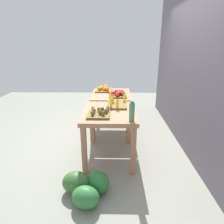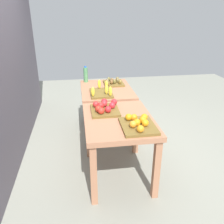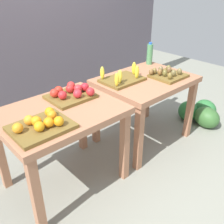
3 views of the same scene
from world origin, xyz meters
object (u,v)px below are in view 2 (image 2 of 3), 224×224
Objects in this scene: apple_bin at (105,108)px; watermelon_pile at (114,105)px; banana_crate at (102,92)px; orange_bin at (138,124)px; display_table_right at (107,96)px; water_bottle at (86,75)px; display_table_left at (118,127)px; kiwi_bin at (113,83)px.

watermelon_pile is (1.80, -0.40, -0.71)m from apple_bin.
banana_crate reaches higher than watermelon_pile.
banana_crate reaches higher than orange_bin.
orange_bin is at bearing -173.06° from display_table_right.
water_bottle is at bearing 130.68° from watermelon_pile.
water_bottle is (1.79, 0.47, 0.09)m from orange_bin.
water_bottle reaches higher than watermelon_pile.
watermelon_pile is (0.90, -0.26, -0.55)m from display_table_right.
watermelon_pile is at bearing -7.35° from display_table_left.
kiwi_bin is 0.51m from water_bottle.
water_bottle is at bearing 14.78° from orange_bin.
display_table_right is at bearing 0.00° from display_table_left.
orange_bin reaches higher than kiwi_bin.
display_table_right is 0.57m from water_bottle.
display_table_left reaches higher than watermelon_pile.
watermelon_pile is (2.02, -0.26, -0.55)m from display_table_left.
water_bottle is at bearing 63.88° from kiwi_bin.
kiwi_bin is at bearing 170.27° from watermelon_pile.
display_table_right is at bearing 163.89° from watermelon_pile.
apple_bin is at bearing 167.54° from watermelon_pile.
banana_crate is at bearing -2.89° from apple_bin.
display_table_left is 0.31m from apple_bin.
banana_crate is 1.60× the size of water_bottle.
apple_bin is 1.51× the size of water_bottle.
orange_bin reaches higher than display_table_left.
orange_bin is 1.58m from kiwi_bin.
display_table_right is at bearing -8.68° from apple_bin.
kiwi_bin is (1.32, -0.14, 0.15)m from display_table_left.
banana_crate is at bearing 158.34° from display_table_right.
water_bottle reaches higher than kiwi_bin.
display_table_left is 1.59m from water_bottle.
display_table_right is at bearing 6.94° from orange_bin.
banana_crate is 0.52m from kiwi_bin.
kiwi_bin reaches higher than display_table_right.
orange_bin is 1.60× the size of water_bottle.
water_bottle is 1.09m from watermelon_pile.
banana_crate is 0.72m from water_bottle.
water_bottle is (0.22, 0.45, 0.10)m from kiwi_bin.
display_table_right is 2.84× the size of kiwi_bin.
watermelon_pile is at bearing -49.32° from water_bottle.
watermelon_pile is (0.49, -0.57, -0.79)m from water_bottle.
orange_bin reaches higher than watermelon_pile.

